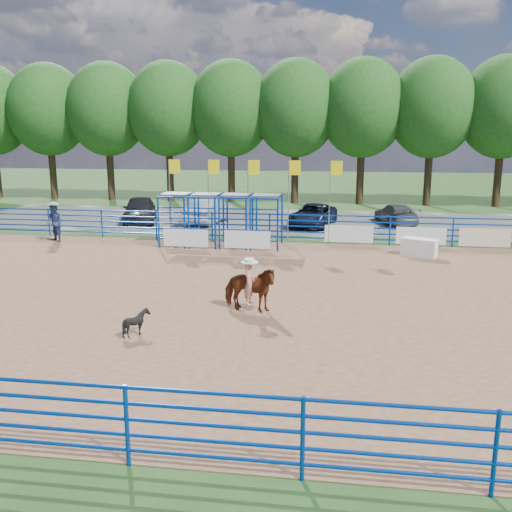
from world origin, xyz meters
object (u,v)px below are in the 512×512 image
announcer_table (419,247)px  horse_and_rider (249,285)px  car_a (140,209)px  car_c (313,215)px  car_b (209,211)px  car_d (396,214)px  calf (136,323)px  spectator_cowboy (54,222)px

announcer_table → horse_and_rider: 11.09m
horse_and_rider → announcer_table: bearing=54.8°
car_a → car_c: size_ratio=1.00×
announcer_table → car_c: (-5.20, 7.60, 0.23)m
announcer_table → car_b: (-11.58, 7.75, 0.35)m
horse_and_rider → car_b: bearing=107.2°
car_c → car_d: car_c is taller
calf → car_d: size_ratio=0.18×
spectator_cowboy → car_d: 19.62m
car_d → announcer_table: bearing=78.4°
car_d → car_b: bearing=-6.7°
horse_and_rider → calf: (-2.79, -2.61, -0.47)m
car_b → horse_and_rider: bearing=115.1°
horse_and_rider → car_c: (1.18, 16.66, -0.22)m
calf → car_c: 19.68m
calf → car_b: size_ratio=0.16×
calf → announcer_table: bearing=-45.6°
car_c → car_b: bearing=-170.0°
calf → car_c: car_c is taller
horse_and_rider → spectator_cowboy: size_ratio=1.20×
calf → car_b: 19.57m
car_a → announcer_table: bearing=-41.0°
announcer_table → car_d: 9.00m
car_a → car_c: car_a is taller
car_b → car_c: car_b is taller
announcer_table → horse_and_rider: bearing=-125.2°
car_c → horse_and_rider: bearing=-82.7°
horse_and_rider → car_c: bearing=85.9°
calf → car_d: car_d is taller
calf → car_c: size_ratio=0.16×
announcer_table → calf: 14.84m
horse_and_rider → spectator_cowboy: horse_and_rider is taller
spectator_cowboy → car_b: bearing=47.3°
calf → horse_and_rider: bearing=-54.4°
car_b → car_c: size_ratio=1.00×
horse_and_rider → car_b: 17.60m
spectator_cowboy → car_c: 14.53m
calf → car_d: 22.53m
horse_and_rider → car_a: size_ratio=0.52×
car_a → car_d: 15.73m
spectator_cowboy → car_a: bearing=72.1°
calf → car_a: (-6.70, 19.11, 0.40)m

